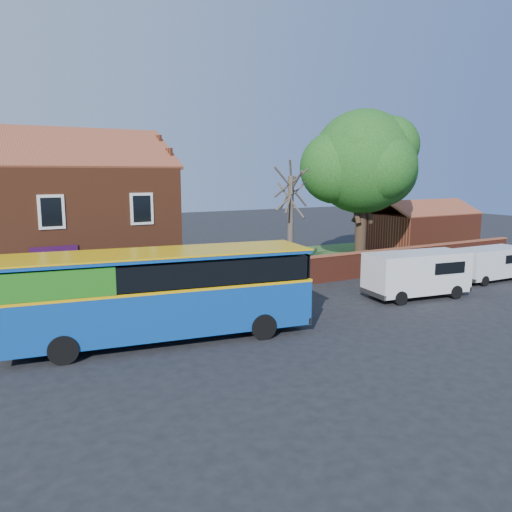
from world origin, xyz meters
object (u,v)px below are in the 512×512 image
large_tree (362,165)px  van_near (417,272)px  bus (153,291)px  van_far (490,262)px

large_tree → van_near: bearing=-111.2°
large_tree → bus: bearing=-155.0°
van_near → large_tree: size_ratio=0.53×
van_far → large_tree: large_tree is taller
bus → large_tree: 19.20m
van_near → van_far: size_ratio=1.22×
van_far → large_tree: (-3.70, 7.20, 5.68)m
bus → large_tree: large_tree is taller
bus → van_far: 20.56m
bus → van_far: (20.53, 0.66, -0.83)m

